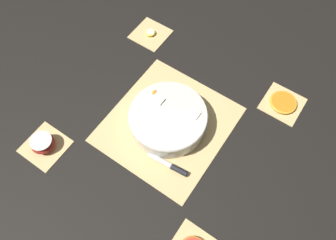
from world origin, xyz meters
name	(u,v)px	position (x,y,z in m)	size (l,w,h in m)	color
ground_plane	(168,125)	(0.00, 0.00, 0.00)	(6.00, 6.00, 0.00)	black
bamboo_mat_center	(168,124)	(0.00, 0.00, 0.00)	(0.41, 0.38, 0.01)	#D6B775
coaster_mat_near_right	(283,104)	(0.29, -0.28, 0.00)	(0.13, 0.13, 0.01)	#D6B775
coaster_mat_far_left	(45,146)	(-0.29, 0.28, 0.00)	(0.13, 0.13, 0.01)	#D6B775
coaster_mat_far_right	(150,34)	(0.29, 0.28, 0.00)	(0.13, 0.13, 0.01)	#D6B775
fruit_salad_bowl	(168,118)	(0.00, 0.00, 0.04)	(0.26, 0.26, 0.07)	silver
paring_knife	(177,169)	(-0.12, -0.12, 0.01)	(0.03, 0.14, 0.02)	silver
apple_half	(43,143)	(-0.29, 0.28, 0.03)	(0.08, 0.08, 0.04)	#B72D23
orange_slice_whole	(283,102)	(0.29, -0.28, 0.01)	(0.09, 0.09, 0.01)	orange
banana_coin_single	(150,33)	(0.29, 0.28, 0.01)	(0.04, 0.04, 0.01)	#F4EABC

